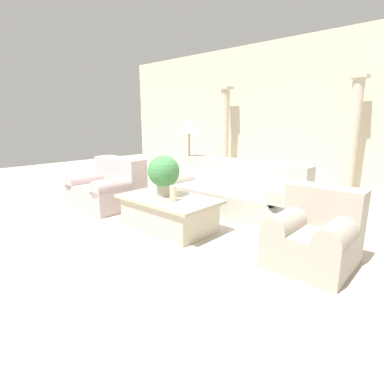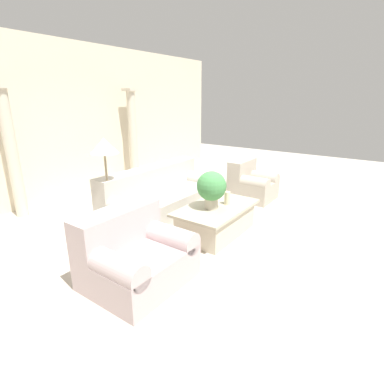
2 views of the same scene
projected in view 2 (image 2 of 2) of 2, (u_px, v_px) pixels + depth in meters
name	position (u px, v px, depth m)	size (l,w,h in m)	color
ground_plane	(191.00, 227.00, 5.03)	(16.00, 16.00, 0.00)	#BCB2A3
wall_back	(68.00, 121.00, 6.31)	(10.00, 0.06, 3.20)	beige
sofa_long	(160.00, 196.00, 5.58)	(2.40, 0.97, 0.84)	#B7B2A8
loveseat	(134.00, 254.00, 3.49)	(1.14, 0.97, 0.84)	#BDA8A8
coffee_table	(216.00, 220.00, 4.74)	(1.41, 0.83, 0.46)	beige
potted_plant	(212.00, 187.00, 4.49)	(0.45, 0.45, 0.58)	#B2A893
pillar_candle	(227.00, 198.00, 4.74)	(0.09, 0.09, 0.21)	beige
floor_lamp	(104.00, 151.00, 4.50)	(0.43, 0.43, 1.51)	gray
column_left	(12.00, 153.00, 5.17)	(0.28, 0.28, 2.28)	beige
column_right	(133.00, 136.00, 7.38)	(0.28, 0.28, 2.28)	beige
armchair	(251.00, 183.00, 6.37)	(0.80, 0.86, 0.81)	#ADA393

